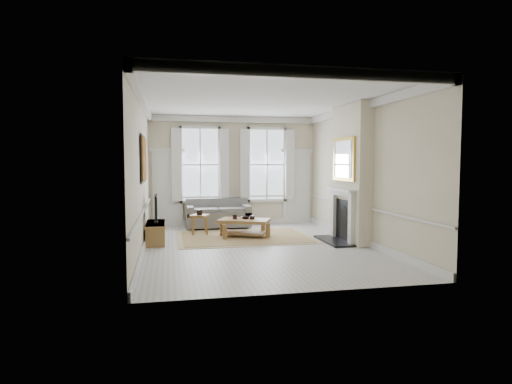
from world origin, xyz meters
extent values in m
plane|color=#B7B5AD|center=(0.00, 0.00, 0.00)|extent=(7.20, 7.20, 0.00)
plane|color=white|center=(0.00, 0.00, 3.40)|extent=(7.20, 7.20, 0.00)
plane|color=beige|center=(0.00, 3.60, 1.70)|extent=(5.20, 0.00, 5.20)
plane|color=beige|center=(-2.60, 0.00, 1.70)|extent=(0.00, 7.20, 7.20)
plane|color=beige|center=(2.60, 0.00, 1.70)|extent=(0.00, 7.20, 7.20)
cube|color=silver|center=(-2.05, 3.56, 1.15)|extent=(0.90, 0.08, 2.30)
cube|color=silver|center=(2.05, 3.56, 1.15)|extent=(0.90, 0.08, 2.30)
cube|color=#A0741B|center=(-2.56, 0.30, 2.05)|extent=(0.05, 1.66, 1.06)
cube|color=beige|center=(2.43, 0.20, 1.70)|extent=(0.35, 1.70, 3.38)
cube|color=black|center=(2.00, 0.20, 0.03)|extent=(0.55, 1.50, 0.05)
cube|color=silver|center=(2.20, -0.35, 0.57)|extent=(0.10, 0.18, 1.15)
cube|color=silver|center=(2.20, 0.75, 0.57)|extent=(0.10, 0.18, 1.15)
cube|color=silver|center=(2.15, 0.20, 1.30)|extent=(0.20, 1.45, 0.06)
cube|color=black|center=(2.25, 0.20, 0.55)|extent=(0.02, 0.92, 1.00)
cube|color=gold|center=(2.21, 0.20, 2.05)|extent=(0.06, 1.26, 1.06)
cube|color=slate|center=(-0.56, 3.05, 0.27)|extent=(1.89, 0.92, 0.43)
cube|color=slate|center=(-0.56, 3.41, 0.65)|extent=(1.89, 0.20, 0.44)
cube|color=slate|center=(-1.41, 3.05, 0.53)|extent=(0.20, 0.92, 0.30)
cube|color=slate|center=(0.29, 3.05, 0.53)|extent=(0.20, 0.92, 0.30)
cylinder|color=brown|center=(-1.39, 2.71, 0.04)|extent=(0.06, 0.06, 0.08)
cylinder|color=brown|center=(0.27, 3.39, 0.04)|extent=(0.06, 0.06, 0.08)
cube|color=brown|center=(-1.20, 1.98, 0.51)|extent=(0.58, 0.58, 0.06)
cube|color=brown|center=(-1.37, 1.80, 0.24)|extent=(0.05, 0.05, 0.48)
cube|color=brown|center=(-1.03, 1.80, 0.24)|extent=(0.05, 0.05, 0.48)
cube|color=brown|center=(-1.37, 2.15, 0.24)|extent=(0.05, 0.05, 0.48)
cube|color=brown|center=(-1.03, 2.15, 0.24)|extent=(0.05, 0.05, 0.48)
cube|color=#95794D|center=(-0.07, 1.29, 0.01)|extent=(3.50, 2.60, 0.02)
cube|color=brown|center=(-0.07, 1.29, 0.44)|extent=(1.49, 1.22, 0.08)
cube|color=brown|center=(-0.61, 1.02, 0.20)|extent=(0.10, 0.10, 0.40)
cube|color=brown|center=(0.47, 1.02, 0.20)|extent=(0.10, 0.10, 0.40)
cube|color=brown|center=(-0.61, 1.57, 0.20)|extent=(0.10, 0.10, 0.40)
cube|color=brown|center=(0.47, 1.57, 0.20)|extent=(0.10, 0.10, 0.40)
cylinder|color=black|center=(-0.32, 1.34, 0.54)|extent=(0.12, 0.12, 0.12)
cylinder|color=black|center=(0.13, 1.24, 0.53)|extent=(0.13, 0.13, 0.09)
imported|color=black|center=(-0.02, 1.39, 0.51)|extent=(0.32, 0.32, 0.06)
cube|color=brown|center=(-2.34, 1.02, 0.25)|extent=(0.44, 1.38, 0.49)
cube|color=black|center=(-2.32, 1.02, 0.51)|extent=(0.08, 0.30, 0.03)
cube|color=black|center=(-2.32, 1.02, 0.90)|extent=(0.05, 0.90, 0.55)
cube|color=black|center=(-2.29, 1.02, 0.90)|extent=(0.01, 0.83, 0.49)
camera|label=1|loc=(-2.01, -9.70, 1.98)|focal=30.00mm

